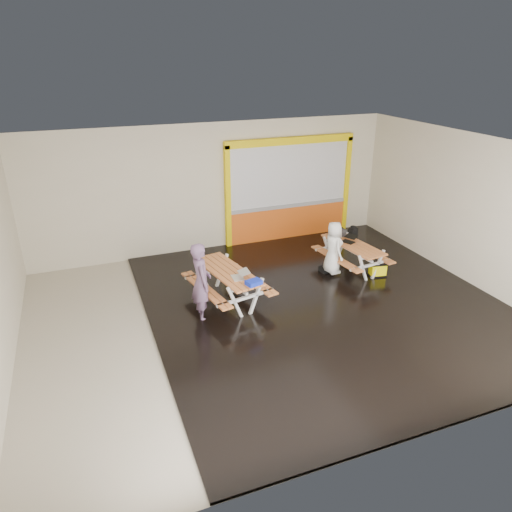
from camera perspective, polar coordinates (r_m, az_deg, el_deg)
name	(u,v)px	position (r m, az deg, el deg)	size (l,w,h in m)	color
room	(272,238)	(9.37, 1.98, 2.14)	(10.02, 8.02, 3.52)	beige
deck	(323,303)	(10.62, 8.11, -5.67)	(7.50, 7.98, 0.05)	black
kiosk	(289,192)	(13.73, 4.05, 7.78)	(3.88, 0.16, 3.00)	#D95817
picnic_table_left	(228,278)	(10.33, -3.45, -2.67)	(1.71, 2.21, 0.80)	orange
picnic_table_right	(352,250)	(12.10, 11.61, 0.70)	(1.47, 1.98, 0.73)	orange
person_left	(201,282)	(9.70, -6.65, -3.14)	(0.62, 0.41, 1.70)	slate
person_right	(333,248)	(11.63, 9.36, 1.01)	(0.64, 0.42, 1.31)	white
laptop_left	(240,276)	(9.89, -1.97, -2.38)	(0.37, 0.34, 0.15)	silver
laptop_right	(349,240)	(12.15, 11.24, 1.94)	(0.45, 0.43, 0.15)	black
blue_pouch	(254,282)	(9.60, -0.27, -3.23)	(0.31, 0.22, 0.09)	#142AC2
toolbox	(338,233)	(12.42, 9.94, 2.74)	(0.43, 0.28, 0.23)	black
backpack	(353,234)	(12.88, 11.65, 2.66)	(0.28, 0.23, 0.41)	black
dark_case	(326,269)	(12.04, 8.54, -1.55)	(0.33, 0.25, 0.12)	black
fluke_bag	(378,270)	(12.00, 14.52, -1.61)	(0.44, 0.33, 0.34)	black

